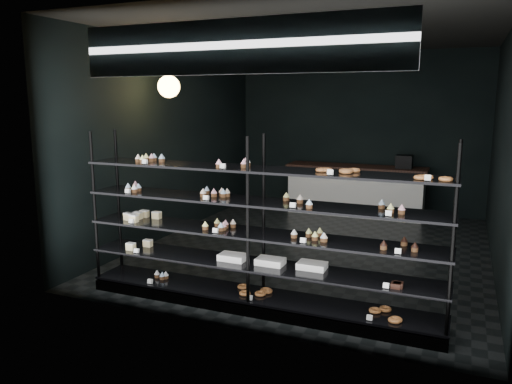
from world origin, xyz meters
TOP-DOWN VIEW (x-y plane):
  - room at (0.00, 0.00)m, footprint 5.01×6.01m
  - display_shelf at (0.01, -2.45)m, footprint 4.00×0.50m
  - signage at (0.00, -2.93)m, footprint 3.30×0.05m
  - pendant_lamp at (-1.96, -0.96)m, footprint 0.32×0.32m
  - service_counter at (0.11, 2.50)m, footprint 2.71×0.65m

SIDE VIEW (x-z plane):
  - service_counter at x=0.11m, z-range -0.11..1.12m
  - display_shelf at x=0.01m, z-range -0.33..1.58m
  - room at x=0.00m, z-range 0.00..3.20m
  - pendant_lamp at x=-1.96m, z-range 2.01..2.90m
  - signage at x=0.00m, z-range 2.50..3.00m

